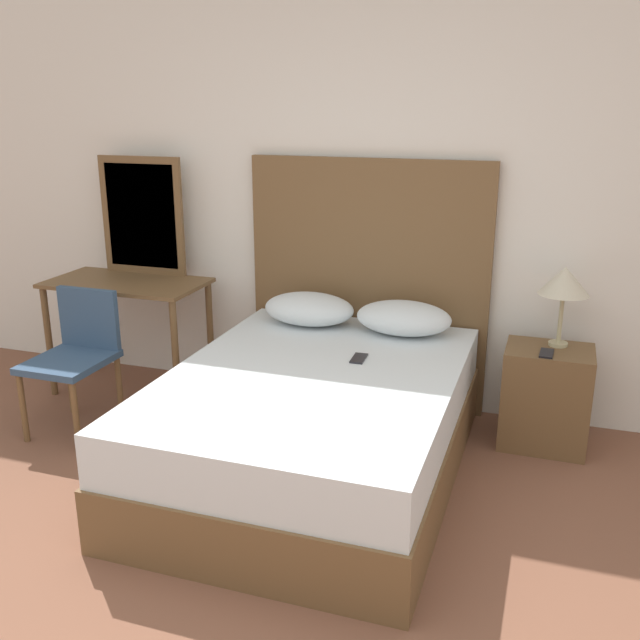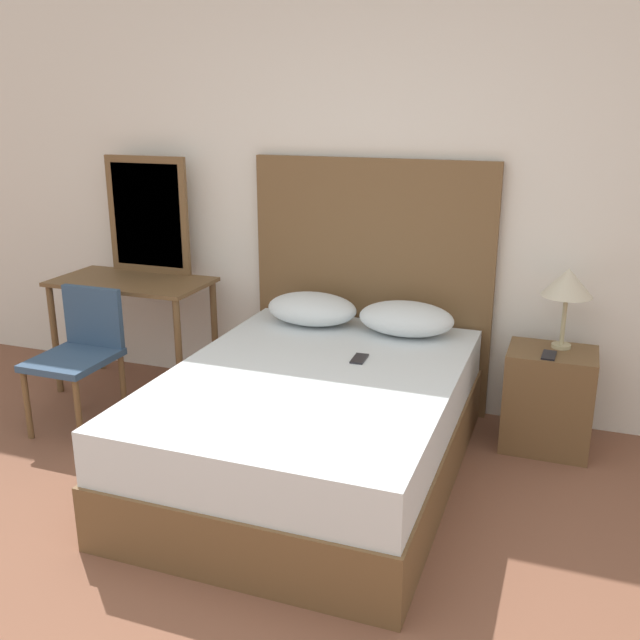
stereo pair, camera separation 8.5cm
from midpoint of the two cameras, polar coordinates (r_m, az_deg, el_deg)
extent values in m
cube|color=white|center=(4.45, 5.88, 10.05)|extent=(10.00, 0.06, 2.70)
cube|color=brown|center=(3.80, 0.12, -10.06)|extent=(1.45, 2.01, 0.31)
cube|color=silver|center=(3.68, 0.12, -6.09)|extent=(1.42, 1.97, 0.26)
cube|color=brown|center=(4.50, 4.62, 2.81)|extent=(1.52, 0.05, 1.57)
ellipsoid|color=silver|center=(4.37, -0.09, 0.90)|extent=(0.56, 0.38, 0.19)
ellipsoid|color=silver|center=(4.21, 7.48, 0.11)|extent=(0.56, 0.38, 0.19)
cube|color=#232328|center=(3.81, 3.80, -3.11)|extent=(0.08, 0.15, 0.01)
cube|color=brown|center=(4.23, 18.34, -6.06)|extent=(0.48, 0.37, 0.58)
cylinder|color=tan|center=(4.20, 19.28, -1.96)|extent=(0.11, 0.11, 0.02)
cylinder|color=tan|center=(4.15, 19.48, -0.02)|extent=(0.02, 0.02, 0.28)
cone|color=beige|center=(4.10, 19.78, 2.87)|extent=(0.27, 0.27, 0.15)
cube|color=black|center=(4.04, 18.42, -2.69)|extent=(0.08, 0.15, 0.01)
cube|color=brown|center=(4.83, -14.38, 2.98)|extent=(1.03, 0.54, 0.02)
cylinder|color=brown|center=(5.04, -19.99, -1.49)|extent=(0.04, 0.04, 0.74)
cylinder|color=brown|center=(4.51, -10.68, -2.90)|extent=(0.04, 0.04, 0.74)
cylinder|color=brown|center=(5.38, -16.87, -0.02)|extent=(0.04, 0.04, 0.74)
cylinder|color=brown|center=(4.89, -7.93, -1.15)|extent=(0.04, 0.04, 0.74)
cube|color=brown|center=(4.96, -13.12, 8.17)|extent=(0.60, 0.03, 0.78)
cube|color=#B2BCC6|center=(4.95, -13.18, 8.16)|extent=(0.51, 0.01, 0.69)
cube|color=#334C6B|center=(4.42, -18.66, -3.03)|extent=(0.42, 0.48, 0.04)
cube|color=#334C6B|center=(4.52, -17.18, 0.28)|extent=(0.40, 0.04, 0.37)
cylinder|color=brown|center=(4.47, -21.87, -6.34)|extent=(0.04, 0.04, 0.42)
cylinder|color=brown|center=(4.25, -18.21, -7.17)|extent=(0.04, 0.04, 0.42)
cylinder|color=brown|center=(4.76, -18.53, -4.51)|extent=(0.04, 0.04, 0.42)
cylinder|color=brown|center=(4.55, -14.96, -5.19)|extent=(0.04, 0.04, 0.42)
camera|label=1|loc=(0.04, -89.33, 0.21)|focal=40.00mm
camera|label=2|loc=(0.04, 90.67, -0.21)|focal=40.00mm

